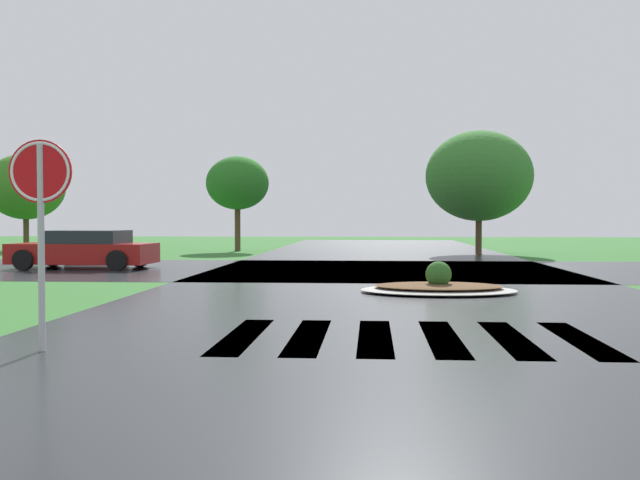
{
  "coord_description": "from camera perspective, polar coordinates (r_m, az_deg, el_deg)",
  "views": [
    {
      "loc": [
        -0.5,
        -4.99,
        1.6
      ],
      "look_at": [
        -1.51,
        9.52,
        1.18
      ],
      "focal_mm": 41.51,
      "sensor_mm": 36.0,
      "label": 1
    }
  ],
  "objects": [
    {
      "name": "ground_plane",
      "position": [
        5.27,
        9.62,
        -16.57
      ],
      "size": [
        120.0,
        120.0,
        0.1
      ],
      "primitive_type": "cube",
      "color": "#2D6628"
    },
    {
      "name": "asphalt_roadway",
      "position": [
        15.08,
        5.89,
        -4.42
      ],
      "size": [
        11.0,
        80.0,
        0.01
      ],
      "primitive_type": "cube",
      "color": "#232628",
      "rests_on": "ground"
    },
    {
      "name": "asphalt_cross_road",
      "position": [
        23.14,
        5.23,
        -2.3
      ],
      "size": [
        90.0,
        9.9,
        0.01
      ],
      "primitive_type": "cube",
      "color": "#232628",
      "rests_on": "ground"
    },
    {
      "name": "crosswalk_stripes",
      "position": [
        10.07,
        6.85,
        -7.47
      ],
      "size": [
        4.95,
        3.17,
        0.01
      ],
      "color": "white",
      "rests_on": "ground"
    },
    {
      "name": "stop_sign",
      "position": [
        9.46,
        -20.74,
        3.32
      ],
      "size": [
        0.76,
        0.08,
        2.54
      ],
      "rotation": [
        0.0,
        0.0,
        0.05
      ],
      "color": "#B2B5BA",
      "rests_on": "ground"
    },
    {
      "name": "median_island",
      "position": [
        16.13,
        9.12,
        -3.6
      ],
      "size": [
        3.35,
        2.32,
        0.68
      ],
      "color": "#9E9B93",
      "rests_on": "ground"
    },
    {
      "name": "car_dark_suv",
      "position": [
        24.79,
        -17.68,
        -0.74
      ],
      "size": [
        4.51,
        2.34,
        1.22
      ],
      "rotation": [
        0.0,
        0.0,
        3.1
      ],
      "color": "maroon",
      "rests_on": "ground"
    },
    {
      "name": "drainage_pipe_stack",
      "position": [
        27.3,
        -16.79,
        -1.0
      ],
      "size": [
        2.31,
        1.25,
        0.73
      ],
      "color": "#9E9B93",
      "rests_on": "ground"
    },
    {
      "name": "background_treeline",
      "position": [
        34.84,
        8.67,
        4.78
      ],
      "size": [
        47.45,
        6.97,
        5.55
      ],
      "color": "#4C3823",
      "rests_on": "ground"
    }
  ]
}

